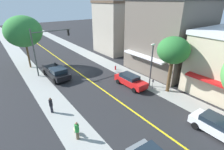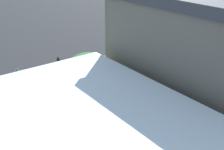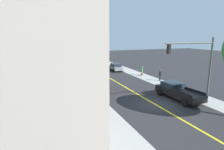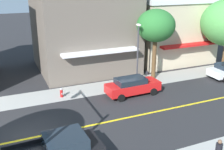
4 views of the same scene
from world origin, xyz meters
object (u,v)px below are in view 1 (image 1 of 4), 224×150
(fire_hydrant, at_px, (115,67))
(small_dog, at_px, (76,130))
(traffic_light_mast, at_px, (46,44))
(red_sedan_left_curb, at_px, (130,80))
(black_pickup_truck, at_px, (56,72))
(street_lamp, at_px, (152,60))
(street_tree_left_near, at_px, (173,51))
(parking_meter, at_px, (153,83))
(street_tree_right_corner, at_px, (23,31))
(pedestrian_black_shirt, at_px, (51,105))
(pedestrian_green_shirt, at_px, (77,130))
(white_sedan_left_curb, at_px, (219,127))

(fire_hydrant, bearing_deg, small_dog, 39.93)
(traffic_light_mast, xyz_separation_m, red_sedan_left_curb, (-7.29, 10.70, -3.85))
(black_pickup_truck, distance_m, small_dog, 12.77)
(fire_hydrant, relative_size, red_sedan_left_curb, 0.17)
(fire_hydrant, relative_size, street_lamp, 0.14)
(red_sedan_left_curb, relative_size, small_dog, 5.58)
(street_tree_left_near, relative_size, fire_hydrant, 8.34)
(fire_hydrant, bearing_deg, parking_meter, 88.43)
(fire_hydrant, height_order, small_dog, fire_hydrant)
(red_sedan_left_curb, bearing_deg, street_tree_right_corner, -150.67)
(street_tree_right_corner, relative_size, pedestrian_black_shirt, 4.87)
(pedestrian_green_shirt, bearing_deg, red_sedan_left_curb, 5.00)
(street_tree_left_near, xyz_separation_m, traffic_light_mast, (10.17, -14.56, -0.60))
(street_tree_left_near, height_order, street_tree_right_corner, street_tree_right_corner)
(street_tree_right_corner, distance_m, parking_meter, 21.41)
(street_lamp, bearing_deg, fire_hydrant, -88.81)
(street_tree_left_near, relative_size, traffic_light_mast, 0.99)
(black_pickup_truck, bearing_deg, street_tree_left_near, 36.03)
(street_tree_right_corner, distance_m, black_pickup_truck, 8.86)
(street_tree_left_near, relative_size, small_dog, 8.09)
(parking_meter, bearing_deg, traffic_light_mast, -55.61)
(fire_hydrant, distance_m, red_sedan_left_curb, 6.09)
(pedestrian_green_shirt, distance_m, small_dog, 0.73)
(parking_meter, relative_size, traffic_light_mast, 0.19)
(white_sedan_left_curb, height_order, small_dog, white_sedan_left_curb)
(street_tree_left_near, distance_m, white_sedan_left_curb, 9.03)
(street_tree_left_near, distance_m, red_sedan_left_curb, 6.55)
(parking_meter, bearing_deg, pedestrian_black_shirt, -12.65)
(pedestrian_green_shirt, bearing_deg, pedestrian_black_shirt, 76.38)
(fire_hydrant, bearing_deg, pedestrian_black_shirt, 23.84)
(traffic_light_mast, relative_size, black_pickup_truck, 1.16)
(traffic_light_mast, bearing_deg, street_tree_right_corner, 111.86)
(street_lamp, bearing_deg, street_tree_right_corner, -56.43)
(black_pickup_truck, xyz_separation_m, pedestrian_black_shirt, (3.43, 8.12, 0.03))
(red_sedan_left_curb, bearing_deg, white_sedan_left_curb, -1.47)
(white_sedan_left_curb, xyz_separation_m, black_pickup_truck, (7.00, -19.58, 0.10))
(street_tree_left_near, bearing_deg, red_sedan_left_curb, -53.22)
(street_tree_right_corner, height_order, pedestrian_black_shirt, street_tree_right_corner)
(red_sedan_left_curb, bearing_deg, traffic_light_mast, -147.24)
(traffic_light_mast, bearing_deg, small_dog, -99.63)
(small_dog, bearing_deg, red_sedan_left_curb, 108.99)
(pedestrian_green_shirt, relative_size, small_dog, 2.00)
(street_tree_left_near, height_order, traffic_light_mast, traffic_light_mast)
(street_lamp, height_order, black_pickup_truck, street_lamp)
(parking_meter, bearing_deg, street_tree_right_corner, -58.59)
(street_tree_right_corner, bearing_deg, white_sedan_left_curb, 109.06)
(street_tree_right_corner, height_order, white_sedan_left_curb, street_tree_right_corner)
(small_dog, bearing_deg, pedestrian_green_shirt, -16.29)
(pedestrian_green_shirt, bearing_deg, small_dog, 57.33)
(red_sedan_left_curb, xyz_separation_m, small_dog, (9.78, 4.01, -0.40))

